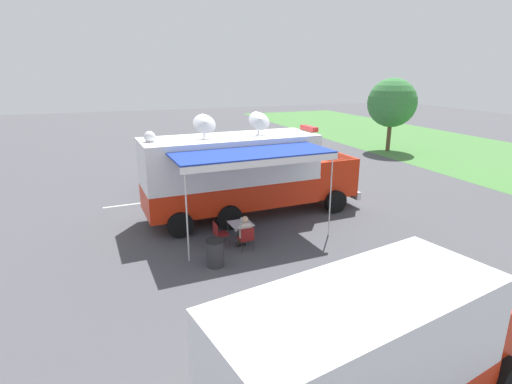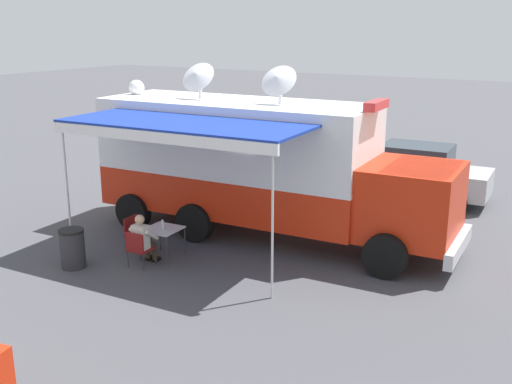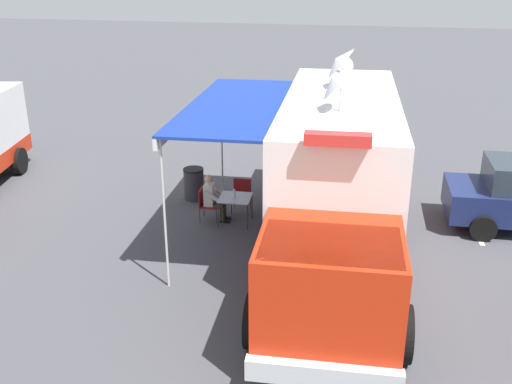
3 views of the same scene
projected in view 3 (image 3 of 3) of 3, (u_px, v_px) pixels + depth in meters
ground_plane at (334, 240)px, 14.39m from camera, size 100.00×100.00×0.00m
lot_stripe at (466, 207)px, 16.30m from camera, size 0.35×4.80×0.01m
command_truck at (336, 175)px, 12.99m from camera, size 5.22×9.60×4.53m
folding_table at (235, 199)px, 15.03m from camera, size 0.84×0.84×0.73m
water_bottle at (234, 194)px, 14.96m from camera, size 0.07×0.07×0.22m
folding_chair_at_table at (206, 202)px, 15.30m from camera, size 0.50×0.50×0.87m
folding_chair_beside_table at (242, 193)px, 15.87m from camera, size 0.50×0.50×0.87m
seated_responder at (213, 197)px, 15.23m from camera, size 0.68×0.57×1.25m
trash_bin at (194, 184)px, 16.67m from camera, size 0.57×0.57×0.91m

